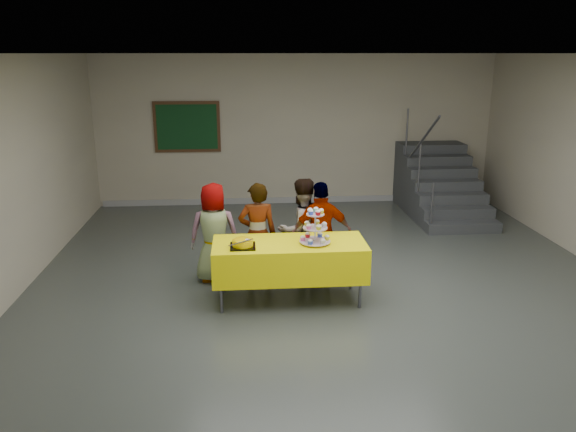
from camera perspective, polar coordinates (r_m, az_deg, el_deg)
The scene contains 10 objects.
room_shell at distance 6.47m, azimuth 5.19°, elevation 8.40°, with size 10.00×10.04×3.02m.
bake_table at distance 6.96m, azimuth 0.14°, elevation -4.37°, with size 1.88×0.78×0.77m.
cupcake_stand at distance 6.80m, azimuth 2.77°, elevation -1.34°, with size 0.38×0.38×0.44m.
bear_cake at distance 6.73m, azimuth -4.62°, elevation -2.69°, with size 0.32×0.36×0.12m.
schoolchild_a at distance 7.60m, azimuth -7.51°, elevation -1.71°, with size 0.67×0.43×1.36m, color slate.
schoolchild_b at distance 7.44m, azimuth -3.11°, elevation -1.84°, with size 0.51×0.33×1.40m, color #5C5D65.
schoolchild_c at distance 7.59m, azimuth 1.35°, elevation -1.39°, with size 0.69×0.54×1.41m, color slate.
schoolchild_d at distance 7.45m, azimuth 3.40°, elevation -1.81°, with size 0.82×0.34×1.40m, color slate.
staircase at distance 11.37m, azimuth 14.96°, elevation 2.89°, with size 1.30×2.40×2.04m.
noticeboard at distance 11.40m, azimuth -10.22°, elevation 8.90°, with size 1.30×0.05×1.00m.
Camera 1 is at (-1.10, -6.29, 3.00)m, focal length 35.00 mm.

